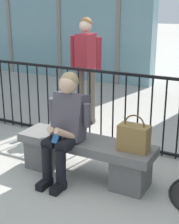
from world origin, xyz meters
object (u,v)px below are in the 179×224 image
seated_person_with_phone (65,124)px  handbag_on_bench (134,137)px  stone_bench (85,154)px  bystander_further_back (86,63)px

seated_person_with_phone → handbag_on_bench: size_ratio=3.10×
stone_bench → handbag_on_bench: (0.58, -0.01, 0.32)m
handbag_on_bench → bystander_further_back: bystander_further_back is taller
bystander_further_back → stone_bench: bearing=-61.3°
stone_bench → bystander_further_back: bearing=118.7°
handbag_on_bench → bystander_further_back: 2.24m
seated_person_with_phone → stone_bench: bearing=36.1°
seated_person_with_phone → bystander_further_back: bearing=112.1°
stone_bench → seated_person_with_phone: seated_person_with_phone is taller
handbag_on_bench → seated_person_with_phone: bearing=-171.1°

